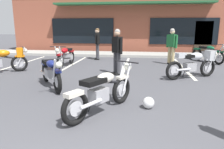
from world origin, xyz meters
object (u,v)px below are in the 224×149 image
Objects in this scene: person_in_black_shirt at (172,44)px; person_in_shorts_foreground at (117,49)px; motorcycle_silver_naked at (51,72)px; motorcycle_foreground_classic at (102,91)px; motorcycle_green_cafe_racer at (208,53)px; motorcycle_orange_scrambler at (195,63)px; helmet_on_pavement at (148,103)px; person_by_back_row at (97,42)px; motorcycle_black_cruiser at (66,56)px; motorcycle_blue_standard at (2,59)px.

person_in_shorts_foreground is at bearing -132.81° from person_in_black_shirt.
person_in_shorts_foreground is (1.74, 1.96, 0.49)m from motorcycle_silver_naked.
motorcycle_foreground_classic is at bearing -88.36° from person_in_shorts_foreground.
motorcycle_green_cafe_racer and motorcycle_orange_scrambler have the same top height.
motorcycle_green_cafe_racer reaches higher than helmet_on_pavement.
motorcycle_silver_naked and motorcycle_orange_scrambler have the same top height.
motorcycle_black_cruiser is at bearing -116.22° from person_by_back_row.
motorcycle_orange_scrambler is 1.14× the size of person_by_back_row.
motorcycle_black_cruiser is at bearing -163.43° from motorcycle_green_cafe_racer.
motorcycle_blue_standard and motorcycle_green_cafe_racer have the same top height.
motorcycle_blue_standard is at bearing -128.21° from person_by_back_row.
motorcycle_orange_scrambler is (4.45, 1.78, 0.07)m from motorcycle_silver_naked.
motorcycle_black_cruiser is 2.58m from motorcycle_blue_standard.
helmet_on_pavement is (1.07, -3.27, -0.82)m from person_in_shorts_foreground.
motorcycle_foreground_classic and motorcycle_orange_scrambler have the same top height.
person_in_black_shirt reaches higher than motorcycle_foreground_classic.
motorcycle_silver_naked is at bearing -77.56° from motorcycle_black_cruiser.
motorcycle_foreground_classic is 1.04× the size of motorcycle_blue_standard.
motorcycle_green_cafe_racer is 2.15m from person_in_black_shirt.
person_in_black_shirt reaches higher than motorcycle_orange_scrambler.
person_in_black_shirt is (-1.90, -0.90, 0.49)m from motorcycle_green_cafe_racer.
person_in_black_shirt is (6.69, 2.77, 0.42)m from motorcycle_blue_standard.
person_by_back_row reaches higher than motorcycle_foreground_classic.
motorcycle_black_cruiser is at bearing 150.88° from person_in_shorts_foreground.
person_by_back_row is at bearing 102.37° from motorcycle_foreground_classic.
person_in_shorts_foreground is (-4.17, -3.35, 0.49)m from motorcycle_green_cafe_racer.
person_in_shorts_foreground is 3.54m from helmet_on_pavement.
person_by_back_row is (-4.17, 3.63, 0.42)m from motorcycle_orange_scrambler.
motorcycle_blue_standard is 1.09× the size of person_in_shorts_foreground.
motorcycle_orange_scrambler is (-1.45, -3.53, 0.07)m from motorcycle_green_cafe_racer.
motorcycle_black_cruiser is 2.36m from person_by_back_row.
motorcycle_blue_standard is 0.96× the size of motorcycle_orange_scrambler.
person_in_shorts_foreground is (-2.72, 0.18, 0.42)m from motorcycle_orange_scrambler.
motorcycle_foreground_classic reaches higher than helmet_on_pavement.
motorcycle_blue_standard and motorcycle_orange_scrambler have the same top height.
person_by_back_row is 7.22m from helmet_on_pavement.
person_in_shorts_foreground is (-2.27, -2.46, 0.00)m from person_in_black_shirt.
motorcycle_orange_scrambler is 3.52m from helmet_on_pavement.
motorcycle_silver_naked is at bearing 154.96° from helmet_on_pavement.
motorcycle_foreground_classic is 0.99× the size of motorcycle_orange_scrambler.
motorcycle_black_cruiser is 4.89m from person_in_black_shirt.
motorcycle_green_cafe_racer is at bearing 67.63° from motorcycle_orange_scrambler.
motorcycle_silver_naked is at bearing -158.24° from motorcycle_orange_scrambler.
motorcycle_silver_naked is at bearing -138.05° from motorcycle_green_cafe_racer.
motorcycle_blue_standard is at bearing -138.94° from motorcycle_black_cruiser.
person_by_back_row is at bearing 138.94° from motorcycle_orange_scrambler.
motorcycle_silver_naked and motorcycle_green_cafe_racer have the same top height.
motorcycle_blue_standard is (-2.68, 1.64, 0.07)m from motorcycle_silver_naked.
person_in_black_shirt is at bearing 70.36° from motorcycle_foreground_classic.
motorcycle_foreground_classic is 1.13× the size of person_in_shorts_foreground.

